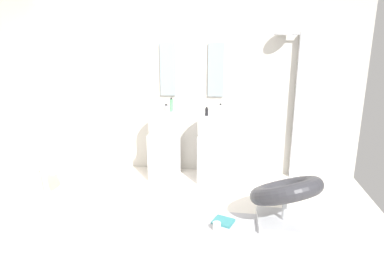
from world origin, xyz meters
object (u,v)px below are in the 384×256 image
at_px(magazine_teal, 223,221).
at_px(soap_bottle_grey, 166,110).
at_px(towel_rack, 53,154).
at_px(soap_bottle_green, 171,105).
at_px(pedestal_sink_right, 213,147).
at_px(coffee_mug, 217,226).
at_px(shower_column, 299,105).
at_px(soap_bottle_black, 207,112).
at_px(pedestal_sink_left, 164,144).
at_px(lounge_chair, 286,195).
at_px(soap_bottle_clear, 220,111).

relative_size(magazine_teal, soap_bottle_grey, 1.36).
relative_size(towel_rack, soap_bottle_green, 4.78).
xyz_separation_m(pedestal_sink_right, magazine_teal, (0.21, -1.16, -0.48)).
distance_m(coffee_mug, soap_bottle_green, 1.91).
height_order(towel_rack, coffee_mug, towel_rack).
relative_size(shower_column, coffee_mug, 23.48).
bearing_deg(pedestal_sink_right, shower_column, 13.27).
bearing_deg(shower_column, soap_bottle_black, -164.07).
bearing_deg(coffee_mug, shower_column, 57.37).
distance_m(shower_column, magazine_teal, 2.02).
distance_m(soap_bottle_green, soap_bottle_black, 0.56).
bearing_deg(soap_bottle_grey, coffee_mug, -56.61).
distance_m(pedestal_sink_left, towel_rack, 1.49).
relative_size(towel_rack, soap_bottle_black, 7.85).
xyz_separation_m(pedestal_sink_right, soap_bottle_grey, (-0.63, -0.14, 0.53)).
bearing_deg(lounge_chair, soap_bottle_black, 133.66).
bearing_deg(shower_column, soap_bottle_clear, -160.06).
bearing_deg(coffee_mug, soap_bottle_black, 100.77).
distance_m(soap_bottle_black, soap_bottle_clear, 0.19).
bearing_deg(soap_bottle_green, coffee_mug, -62.07).
bearing_deg(lounge_chair, soap_bottle_grey, 147.79).
relative_size(magazine_teal, coffee_mug, 2.44).
bearing_deg(soap_bottle_black, soap_bottle_clear, -9.11).
xyz_separation_m(shower_column, soap_bottle_grey, (-1.80, -0.41, -0.04)).
distance_m(shower_column, soap_bottle_grey, 1.85).
bearing_deg(soap_bottle_clear, soap_bottle_green, 162.31).
xyz_separation_m(pedestal_sink_right, soap_bottle_black, (-0.09, -0.08, 0.52)).
height_order(towel_rack, soap_bottle_black, soap_bottle_black).
relative_size(shower_column, soap_bottle_grey, 13.13).
bearing_deg(lounge_chair, soap_bottle_clear, 128.36).
bearing_deg(pedestal_sink_left, coffee_mug, -57.21).
bearing_deg(soap_bottle_grey, lounge_chair, -32.21).
height_order(pedestal_sink_right, lounge_chair, pedestal_sink_right).
distance_m(pedestal_sink_left, soap_bottle_green, 0.57).
xyz_separation_m(coffee_mug, soap_bottle_clear, (-0.05, 1.20, 0.99)).
xyz_separation_m(shower_column, lounge_chair, (-0.31, -1.35, -0.73)).
bearing_deg(pedestal_sink_right, soap_bottle_green, 169.42).
relative_size(towel_rack, coffee_mug, 10.88).
bearing_deg(soap_bottle_clear, towel_rack, -157.02).
relative_size(soap_bottle_grey, soap_bottle_clear, 0.89).
xyz_separation_m(lounge_chair, soap_bottle_black, (-0.95, 1.00, 0.67)).
distance_m(pedestal_sink_right, soap_bottle_clear, 0.56).
relative_size(pedestal_sink_left, soap_bottle_grey, 6.82).
bearing_deg(pedestal_sink_left, lounge_chair, -34.58).
relative_size(pedestal_sink_left, towel_rack, 1.12).
bearing_deg(lounge_chair, towel_rack, 177.11).
relative_size(lounge_chair, soap_bottle_grey, 7.05).
bearing_deg(soap_bottle_grey, towel_rack, -146.74).
height_order(lounge_chair, soap_bottle_black, soap_bottle_black).
height_order(pedestal_sink_left, soap_bottle_green, soap_bottle_green).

